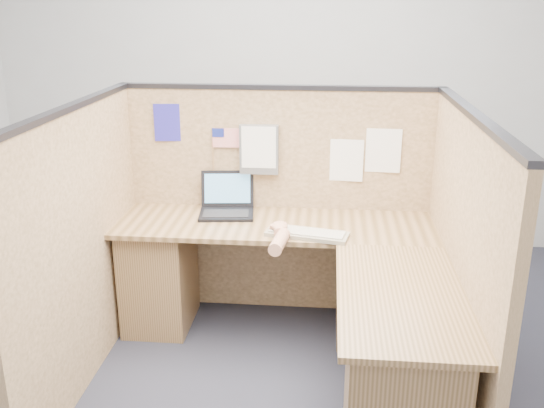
# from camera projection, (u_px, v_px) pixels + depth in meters

# --- Properties ---
(floor) EXTENTS (5.00, 5.00, 0.00)m
(floor) POSITION_uv_depth(u_px,v_px,m) (264.00, 390.00, 3.32)
(floor) COLOR black
(floor) RESTS_ON ground
(wall_back) EXTENTS (5.00, 0.00, 5.00)m
(wall_back) POSITION_uv_depth(u_px,v_px,m) (292.00, 81.00, 4.99)
(wall_back) COLOR #ACAFB2
(wall_back) RESTS_ON floor
(cubicle_partitions) EXTENTS (2.06, 1.83, 1.53)m
(cubicle_partitions) POSITION_uv_depth(u_px,v_px,m) (271.00, 232.00, 3.48)
(cubicle_partitions) COLOR brown
(cubicle_partitions) RESTS_ON floor
(l_desk) EXTENTS (1.95, 1.75, 0.73)m
(l_desk) POSITION_uv_depth(u_px,v_px,m) (301.00, 303.00, 3.45)
(l_desk) COLOR brown
(l_desk) RESTS_ON floor
(laptop) EXTENTS (0.37, 0.36, 0.25)m
(laptop) POSITION_uv_depth(u_px,v_px,m) (228.00, 203.00, 3.90)
(laptop) COLOR black
(laptop) RESTS_ON l_desk
(keyboard) EXTENTS (0.50, 0.26, 0.03)m
(keyboard) POSITION_uv_depth(u_px,v_px,m) (307.00, 234.00, 3.51)
(keyboard) COLOR gray
(keyboard) RESTS_ON l_desk
(mouse) EXTENTS (0.12, 0.09, 0.05)m
(mouse) POSITION_uv_depth(u_px,v_px,m) (280.00, 230.00, 3.54)
(mouse) COLOR silver
(mouse) RESTS_ON l_desk
(hand_forearm) EXTENTS (0.11, 0.40, 0.08)m
(hand_forearm) POSITION_uv_depth(u_px,v_px,m) (280.00, 237.00, 3.40)
(hand_forearm) COLOR tan
(hand_forearm) RESTS_ON l_desk
(blue_poster) EXTENTS (0.18, 0.02, 0.24)m
(blue_poster) POSITION_uv_depth(u_px,v_px,m) (168.00, 123.00, 3.89)
(blue_poster) COLOR #252199
(blue_poster) RESTS_ON cubicle_partitions
(american_flag) EXTENTS (0.19, 0.01, 0.33)m
(american_flag) POSITION_uv_depth(u_px,v_px,m) (224.00, 140.00, 3.88)
(american_flag) COLOR olive
(american_flag) RESTS_ON cubicle_partitions
(file_holder) EXTENTS (0.25, 0.05, 0.32)m
(file_holder) POSITION_uv_depth(u_px,v_px,m) (259.00, 149.00, 3.86)
(file_holder) COLOR slate
(file_holder) RESTS_ON cubicle_partitions
(paper_left) EXTENTS (0.21, 0.02, 0.27)m
(paper_left) POSITION_uv_depth(u_px,v_px,m) (346.00, 160.00, 3.86)
(paper_left) COLOR white
(paper_left) RESTS_ON cubicle_partitions
(paper_right) EXTENTS (0.22, 0.02, 0.28)m
(paper_right) POSITION_uv_depth(u_px,v_px,m) (383.00, 151.00, 3.81)
(paper_right) COLOR white
(paper_right) RESTS_ON cubicle_partitions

